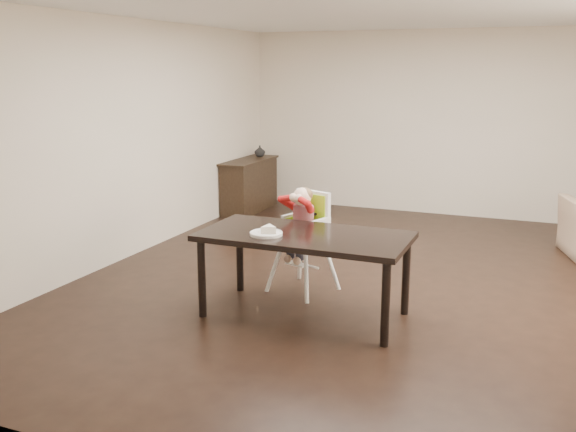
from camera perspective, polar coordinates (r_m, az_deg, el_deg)
name	(u,v)px	position (r m, az deg, el deg)	size (l,w,h in m)	color
ground	(384,284)	(6.63, 8.55, -6.02)	(7.00, 7.00, 0.00)	black
room_walls	(391,99)	(6.28, 9.12, 10.20)	(6.02, 7.02, 2.71)	beige
dining_table	(305,242)	(5.57, 1.49, -2.35)	(1.80, 0.90, 0.75)	black
high_chair	(305,218)	(6.20, 1.50, -0.19)	(0.54, 0.54, 1.04)	white
plate	(267,232)	(5.49, -1.87, -1.42)	(0.31, 0.31, 0.08)	white
sideboard	(249,185)	(9.85, -3.46, 2.76)	(0.44, 1.26, 0.79)	black
vase	(260,151)	(10.13, -2.52, 5.78)	(0.17, 0.17, 0.17)	#99999E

